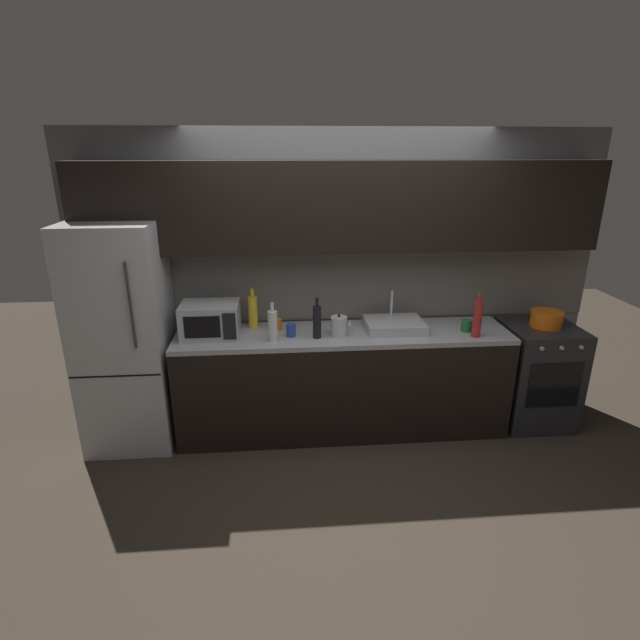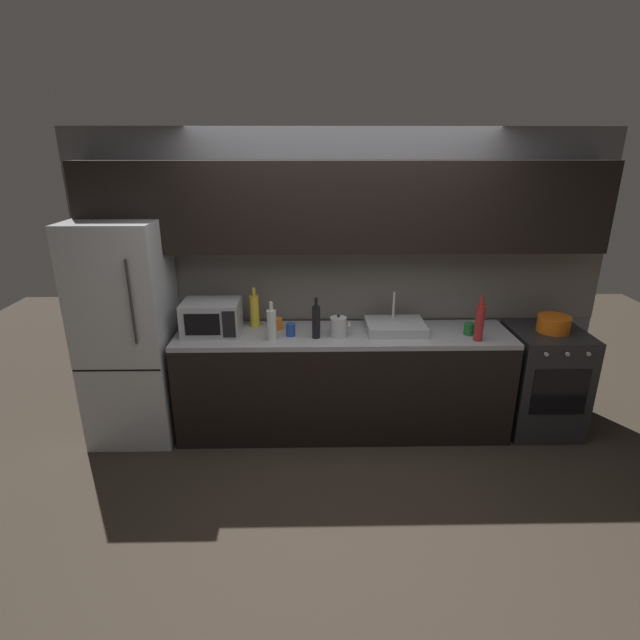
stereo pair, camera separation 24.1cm
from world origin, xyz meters
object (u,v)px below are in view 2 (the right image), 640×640
Objects in this scene: microwave at (212,317)px; wine_bottle_clear at (272,324)px; refrigerator at (129,333)px; mug_orange at (278,324)px; kettle at (338,327)px; wine_bottle_red at (480,322)px; mug_green at (469,329)px; oven_range at (542,380)px; mug_blue at (291,330)px; wine_bottle_yellow at (255,310)px; wine_bottle_dark at (316,322)px; cooking_pot at (554,324)px.

wine_bottle_clear reaches higher than microwave.
mug_orange is at bearing 4.61° from refrigerator.
wine_bottle_red is (1.10, -0.10, 0.07)m from kettle.
microwave is 2.10m from mug_green.
wine_bottle_clear reaches higher than oven_range.
mug_blue reaches higher than mug_orange.
oven_range is at bearing 2.53° from kettle.
wine_bottle_yellow is 3.52× the size of mug_orange.
refrigerator is at bearing 176.28° from wine_bottle_red.
wine_bottle_clear is at bearing -6.81° from refrigerator.
wine_bottle_dark reaches higher than mug_orange.
mug_orange is 0.37× the size of cooking_pot.
refrigerator reaches higher than kettle.
oven_range is 0.86m from mug_green.
wine_bottle_dark is 1.25× the size of cooking_pot.
kettle is 1.92× the size of mug_orange.
microwave is 2.14m from wine_bottle_red.
wine_bottle_red is at bearing -9.95° from mug_orange.
wine_bottle_yellow is at bearing 160.14° from kettle.
wine_bottle_red is 3.71× the size of mug_green.
refrigerator is 2.82m from wine_bottle_red.
mug_orange is at bearing 147.78° from wine_bottle_dark.
oven_range is at bearing -4.04° from wine_bottle_yellow.
wine_bottle_red is at bearing -165.08° from cooking_pot.
wine_bottle_yellow is at bearing 159.37° from mug_orange.
mug_green is at bearing 2.03° from wine_bottle_dark.
refrigerator is 1.04m from wine_bottle_yellow.
mug_green is (1.56, -0.16, 0.00)m from mug_orange.
cooking_pot is at bearing 4.33° from oven_range.
mug_green is at bearing -0.06° from mug_blue.
kettle is at bearing 7.53° from wine_bottle_dark.
wine_bottle_red reaches higher than wine_bottle_yellow.
mug_blue is at bearing 176.75° from kettle.
refrigerator reaches higher than wine_bottle_yellow.
refrigerator is 18.77× the size of mug_orange.
kettle is at bearing -19.55° from mug_orange.
wine_bottle_clear is (-2.30, -0.14, 0.58)m from oven_range.
mug_orange is 1.57m from mug_green.
wine_bottle_clear is (0.50, -0.16, -0.01)m from microwave.
wine_bottle_yellow is 1.30× the size of cooking_pot.
cooking_pot is at bearing 3.00° from wine_bottle_dark.
wine_bottle_yellow is 3.50× the size of mug_green.
wine_bottle_clear reaches higher than cooking_pot.
cooking_pot is at bearing -0.37° from microwave.
kettle is at bearing -2.65° from refrigerator.
wine_bottle_red is 1.62m from mug_orange.
mug_blue is (0.14, 0.08, -0.08)m from wine_bottle_clear.
mug_orange is at bearing 174.29° from mug_green.
wine_bottle_red is 1.49m from mug_blue.
wine_bottle_red is (2.81, -0.18, 0.14)m from refrigerator.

